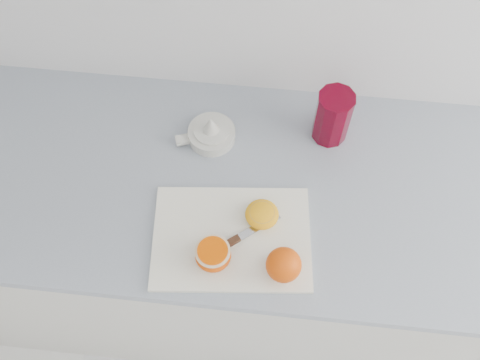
# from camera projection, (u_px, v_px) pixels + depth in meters

# --- Properties ---
(counter) EXTENTS (2.51, 0.64, 0.89)m
(counter) POSITION_uv_depth(u_px,v_px,m) (271.00, 252.00, 1.71)
(counter) COLOR silver
(counter) RESTS_ON ground
(cutting_board) EXTENTS (0.39, 0.30, 0.01)m
(cutting_board) POSITION_uv_depth(u_px,v_px,m) (232.00, 238.00, 1.24)
(cutting_board) COLOR white
(cutting_board) RESTS_ON counter
(whole_orange) EXTENTS (0.08, 0.08, 0.08)m
(whole_orange) POSITION_uv_depth(u_px,v_px,m) (284.00, 265.00, 1.16)
(whole_orange) COLOR orange
(whole_orange) RESTS_ON cutting_board
(half_orange) EXTENTS (0.08, 0.08, 0.05)m
(half_orange) POSITION_uv_depth(u_px,v_px,m) (213.00, 255.00, 1.19)
(half_orange) COLOR orange
(half_orange) RESTS_ON cutting_board
(squeezed_shell) EXTENTS (0.08, 0.08, 0.03)m
(squeezed_shell) POSITION_uv_depth(u_px,v_px,m) (262.00, 214.00, 1.25)
(squeezed_shell) COLOR #F8A30F
(squeezed_shell) RESTS_ON cutting_board
(paring_knife) EXTENTS (0.16, 0.13, 0.01)m
(paring_knife) POSITION_uv_depth(u_px,v_px,m) (230.00, 243.00, 1.22)
(paring_knife) COLOR #4C261A
(paring_knife) RESTS_ON cutting_board
(citrus_juicer) EXTENTS (0.15, 0.12, 0.08)m
(citrus_juicer) POSITION_uv_depth(u_px,v_px,m) (211.00, 133.00, 1.37)
(citrus_juicer) COLOR silver
(citrus_juicer) RESTS_ON counter
(red_tumbler) EXTENTS (0.09, 0.09, 0.15)m
(red_tumbler) POSITION_uv_depth(u_px,v_px,m) (332.00, 118.00, 1.33)
(red_tumbler) COLOR #5D0013
(red_tumbler) RESTS_ON counter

